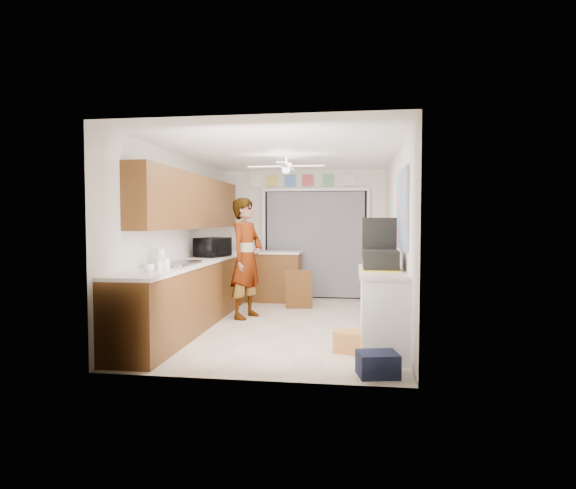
{
  "coord_description": "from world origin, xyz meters",
  "views": [
    {
      "loc": [
        1.03,
        -6.9,
        1.52
      ],
      "look_at": [
        0.0,
        0.4,
        1.15
      ],
      "focal_mm": 30.0,
      "sensor_mm": 36.0,
      "label": 1
    }
  ],
  "objects": [
    {
      "name": "wall_right",
      "position": [
        1.6,
        0.0,
        1.25
      ],
      "size": [
        0.0,
        5.0,
        5.0
      ],
      "primitive_type": "plane",
      "rotation": [
        1.57,
        0.0,
        -1.57
      ],
      "color": "silver",
      "rests_on": "ground"
    },
    {
      "name": "man",
      "position": [
        -0.65,
        0.39,
        0.93
      ],
      "size": [
        0.66,
        0.79,
        1.87
      ],
      "primitive_type": "imported",
      "rotation": [
        0.0,
        0.0,
        1.21
      ],
      "color": "white",
      "rests_on": "floor"
    },
    {
      "name": "right_counter_base",
      "position": [
        1.35,
        -1.2,
        0.45
      ],
      "size": [
        0.5,
        1.4,
        0.9
      ],
      "primitive_type": "cube",
      "color": "white",
      "rests_on": "floor"
    },
    {
      "name": "ceiling",
      "position": [
        0.0,
        0.0,
        2.5
      ],
      "size": [
        5.0,
        5.0,
        0.0
      ],
      "primitive_type": "plane",
      "rotation": [
        3.14,
        0.0,
        0.0
      ],
      "color": "white",
      "rests_on": "ground"
    },
    {
      "name": "header_frame_4",
      "position": [
        0.9,
        2.47,
        2.3
      ],
      "size": [
        0.22,
        0.02,
        0.22
      ],
      "primitive_type": "cube",
      "color": "silver",
      "rests_on": "wall_back"
    },
    {
      "name": "header_frame_3",
      "position": [
        0.5,
        2.47,
        2.3
      ],
      "size": [
        0.22,
        0.02,
        0.22
      ],
      "primitive_type": "cube",
      "color": "#5EA56D",
      "rests_on": "wall_back"
    },
    {
      "name": "curtain_panel",
      "position": [
        0.25,
        2.43,
        1.05
      ],
      "size": [
        1.9,
        0.03,
        2.05
      ],
      "primitive_type": "cube",
      "color": "gray",
      "rests_on": "wall_back"
    },
    {
      "name": "jar_b",
      "position": [
        -1.21,
        -1.65,
        1.0
      ],
      "size": [
        0.09,
        0.09,
        0.12
      ],
      "primitive_type": "cylinder",
      "rotation": [
        0.0,
        0.0,
        0.09
      ],
      "color": "silver",
      "rests_on": "left_countertop"
    },
    {
      "name": "cup",
      "position": [
        -1.25,
        -1.84,
        0.99
      ],
      "size": [
        0.16,
        0.16,
        0.1
      ],
      "primitive_type": "imported",
      "rotation": [
        0.0,
        0.0,
        -0.32
      ],
      "color": "white",
      "rests_on": "left_countertop"
    },
    {
      "name": "door_trim_right",
      "position": [
        1.27,
        2.44,
        1.05
      ],
      "size": [
        0.06,
        0.04,
        2.1
      ],
      "primitive_type": "cube",
      "color": "white",
      "rests_on": "wall_back"
    },
    {
      "name": "cardboard_box",
      "position": [
        1.0,
        -1.37,
        0.12
      ],
      "size": [
        0.45,
        0.38,
        0.24
      ],
      "primitive_type": "cube",
      "rotation": [
        0.0,
        0.0,
        -0.27
      ],
      "color": "#BE793B",
      "rests_on": "floor"
    },
    {
      "name": "suitcase_lid",
      "position": [
        1.32,
        -0.87,
        1.3
      ],
      "size": [
        0.42,
        0.03,
        0.5
      ],
      "primitive_type": "cube",
      "rotation": [
        0.0,
        0.0,
        0.01
      ],
      "color": "black",
      "rests_on": "suitcase"
    },
    {
      "name": "abstract_painting",
      "position": [
        1.58,
        -1.0,
        1.65
      ],
      "size": [
        0.03,
        1.15,
        0.95
      ],
      "primitive_type": "cube",
      "color": "#E7558B",
      "rests_on": "wall_right"
    },
    {
      "name": "cabinet_door_panel",
      "position": [
        0.08,
        1.19,
        0.34
      ],
      "size": [
        0.47,
        0.2,
        0.68
      ],
      "primitive_type": "cube",
      "rotation": [
        0.21,
        0.0,
        0.05
      ],
      "color": "brown",
      "rests_on": "floor"
    },
    {
      "name": "jar_a",
      "position": [
        -1.16,
        -1.57,
        1.01
      ],
      "size": [
        0.12,
        0.12,
        0.14
      ],
      "primitive_type": "cylinder",
      "rotation": [
        0.0,
        0.0,
        0.26
      ],
      "color": "silver",
      "rests_on": "left_countertop"
    },
    {
      "name": "right_counter_top",
      "position": [
        1.34,
        -1.2,
        0.92
      ],
      "size": [
        0.54,
        1.44,
        0.04
      ],
      "primitive_type": "cube",
      "color": "white",
      "rests_on": "right_counter_base"
    },
    {
      "name": "header_frame_0",
      "position": [
        -0.6,
        2.47,
        2.3
      ],
      "size": [
        0.22,
        0.02,
        0.22
      ],
      "primitive_type": "cube",
      "color": "gold",
      "rests_on": "wall_back"
    },
    {
      "name": "back_opening_recess",
      "position": [
        0.25,
        2.47,
        1.05
      ],
      "size": [
        2.0,
        0.06,
        2.1
      ],
      "primitive_type": "cube",
      "color": "black",
      "rests_on": "wall_back"
    },
    {
      "name": "left_countertop",
      "position": [
        -1.29,
        0.0,
        0.92
      ],
      "size": [
        0.62,
        4.8,
        0.04
      ],
      "primitive_type": "cube",
      "color": "white",
      "rests_on": "left_base_cabinets"
    },
    {
      "name": "faucet",
      "position": [
        -1.48,
        -1.0,
        1.05
      ],
      "size": [
        0.03,
        0.03,
        0.22
      ],
      "primitive_type": "cylinder",
      "color": "silver",
      "rests_on": "left_countertop"
    },
    {
      "name": "wall_left",
      "position": [
        -1.6,
        0.0,
        1.25
      ],
      "size": [
        0.0,
        5.0,
        5.0
      ],
      "primitive_type": "plane",
      "rotation": [
        1.57,
        0.0,
        1.57
      ],
      "color": "silver",
      "rests_on": "ground"
    },
    {
      "name": "suitcase_rim",
      "position": [
        1.32,
        -1.16,
        0.94
      ],
      "size": [
        0.44,
        0.58,
        0.02
      ],
      "primitive_type": "cube",
      "rotation": [
        0.0,
        0.0,
        0.01
      ],
      "color": "yellow",
      "rests_on": "suitcase"
    },
    {
      "name": "route66_sign",
      "position": [
        -0.95,
        2.47,
        2.3
      ],
      "size": [
        0.22,
        0.02,
        0.26
      ],
      "primitive_type": "cube",
      "color": "silver",
      "rests_on": "wall_back"
    },
    {
      "name": "peninsula_base",
      "position": [
        -0.5,
        2.0,
        0.45
      ],
      "size": [
        1.0,
        0.6,
        0.9
      ],
      "primitive_type": "cube",
      "color": "brown",
      "rests_on": "floor"
    },
    {
      "name": "header_frame_2",
      "position": [
        0.1,
        2.47,
        2.3
      ],
      "size": [
        0.22,
        0.02,
        0.22
      ],
      "primitive_type": "cube",
      "color": "#B9454C",
      "rests_on": "wall_back"
    },
    {
      "name": "suitcase",
      "position": [
        1.32,
        -1.16,
        1.05
      ],
      "size": [
        0.41,
        0.54,
        0.23
      ],
      "primitive_type": "cube",
      "rotation": [
        0.0,
        0.0,
        0.01
      ],
      "color": "black",
      "rests_on": "right_counter_top"
    },
    {
      "name": "dog",
      "position": [
        0.11,
        1.6,
        0.2
      ],
      "size": [
        0.25,
        0.51,
        0.39
      ],
      "primitive_type": "cube",
      "rotation": [
        0.0,
        0.0,
        0.08
      ],
      "color": "black",
      "rests_on": "floor"
    },
    {
      "name": "microwave",
      "position": [
        -1.23,
        0.51,
        1.09
      ],
      "size": [
        0.52,
        0.64,
        0.31
      ],
      "primitive_type": "imported",
      "rotation": [
        0.0,
        0.0,
        1.27
      ],
      "color": "black",
      "rests_on": "left_countertop"
    },
    {
      "name": "upper_cabinets",
      "position": [
        -1.44,
        0.2,
        1.8
      ],
      "size": [
        0.32,
        4.0,
        0.8
      ],
      "primitive_type": "cube",
      "color": "brown",
      "rests_on": "wall_left"
    },
    {
      "name": "floor",
      "position": [
        0.0,
        0.0,
        0.0
      ],
      "size": [
        5.0,
        5.0,
        0.0
      ],
      "primitive_type": "plane",
      "color": "beige",
      "rests_on": "ground"
    },
    {
      "name": "wall_back",
      "position": [
        0.0,
        2.5,
        1.25
      ],
      "size": [
        3.2,
        0.0,
        3.2
      ],
      "primitive_type": "plane",
      "rotation": [
        1.57,
        0.0,
        0.0
      ],
      "color": "silver",
      "rests_on": "ground"
    },
    {
      "name": "paper_towel_roll",
      "position": [
        -1.39,
        -1.19,
        1.05
      ],
      "size": [
        0.13,
        0.13,
        0.23
      ],
      "primitive_type": "cylinder",
      "rotation": [
        0.0,
        0.0,
        0.23
      ],
      "color": "white",
      "rests_on": "left_countertop"
    },
    {
      "name": "door_trim_left",
      "position": [
        -0.77,
        2.44,
        1.05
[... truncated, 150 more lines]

